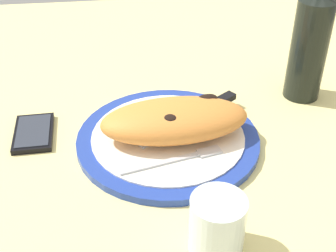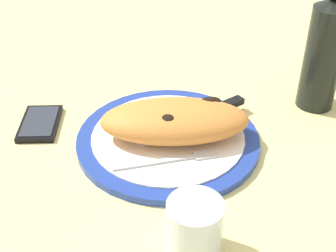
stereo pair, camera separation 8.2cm
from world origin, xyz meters
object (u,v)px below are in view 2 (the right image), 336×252
Objects in this scene: smartphone at (40,123)px; water_glass at (195,231)px; calzone at (175,119)px; fork at (176,159)px; knife at (209,113)px; wine_bottle at (324,52)px; plate at (168,139)px.

water_glass is (27.90, -30.01, 3.20)cm from smartphone.
fork is (0.03, -7.49, -2.98)cm from calzone.
knife is 24.85cm from wine_bottle.
fork is at bearing -79.88° from plate.
plate is at bearing -160.25° from calzone.
wine_bottle reaches higher than knife.
wine_bottle is at bearing 23.66° from plate.
fork is at bearing -115.81° from knife.
water_glass is at bearing -97.82° from knife.
water_glass is (2.25, -17.57, 1.87)cm from fork.
knife is (6.55, 5.97, -2.70)cm from calzone.
wine_bottle is (29.73, 13.03, 10.93)cm from plate.
calzone is 25.19cm from water_glass.
knife is (7.77, 6.42, 1.37)cm from plate.
wine_bottle reaches higher than calzone.
smartphone is (-24.39, 5.39, -0.24)cm from plate.
water_glass reaches higher than smartphone.
wine_bottle is (28.51, 12.58, 6.87)cm from calzone.
plate is 2.85× the size of smartphone.
knife is at bearing 42.39° from calzone.
smartphone is 1.32× the size of water_glass.
wine_bottle is (54.12, 7.64, 11.17)cm from smartphone.
calzone is at bearing -10.93° from smartphone.
water_glass reaches higher than calzone.
smartphone is at bearing 132.91° from water_glass.
wine_bottle is at bearing 16.75° from knife.
knife reaches higher than fork.
calzone is at bearing 19.75° from plate.
smartphone is at bearing -171.97° from wine_bottle.
smartphone is (-25.61, 4.95, -4.31)cm from calzone.
knife is at bearing 64.19° from fork.
smartphone is 41.10cm from water_glass.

